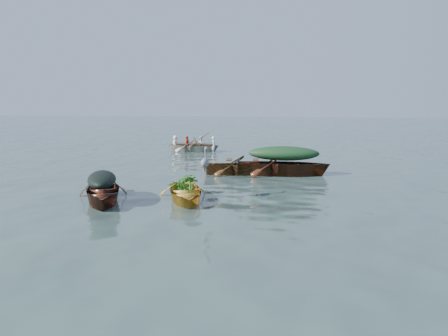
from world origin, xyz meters
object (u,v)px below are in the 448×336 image
object	(u,v)px
yellow_dinghy	(185,200)
heron	(205,168)
green_tarp_boat	(283,175)
rowed_boat	(194,151)
open_wooden_boat	(242,174)
dark_covered_boat	(103,202)

from	to	relation	value
yellow_dinghy	heron	distance (m)	1.03
yellow_dinghy	green_tarp_boat	bearing A→B (deg)	42.38
rowed_boat	heron	bearing A→B (deg)	-164.61
yellow_dinghy	open_wooden_boat	distance (m)	4.65
dark_covered_boat	open_wooden_boat	world-z (taller)	open_wooden_boat
green_tarp_boat	heron	xyz separation A→B (m)	(-1.92, -4.39, 0.86)
green_tarp_boat	open_wooden_boat	world-z (taller)	green_tarp_boat
rowed_boat	heron	world-z (taller)	heron
yellow_dinghy	dark_covered_boat	size ratio (longest dim) A/B	0.84
rowed_boat	yellow_dinghy	bearing A→B (deg)	-167.23
yellow_dinghy	open_wooden_boat	xyz separation A→B (m)	(0.93, 4.56, 0.00)
open_wooden_boat	rowed_boat	xyz separation A→B (m)	(-3.60, 7.02, 0.00)
rowed_boat	heron	size ratio (longest dim) A/B	4.08
dark_covered_boat	heron	world-z (taller)	heron
green_tarp_boat	open_wooden_boat	xyz separation A→B (m)	(-1.49, -0.07, 0.00)
green_tarp_boat	rowed_boat	size ratio (longest dim) A/B	1.23
rowed_boat	dark_covered_boat	bearing A→B (deg)	-177.66
heron	rowed_boat	bearing A→B (deg)	85.58
dark_covered_boat	heron	bearing A→B (deg)	-8.35
yellow_dinghy	rowed_boat	distance (m)	11.88
rowed_boat	open_wooden_boat	bearing A→B (deg)	-153.08
green_tarp_boat	rowed_boat	bearing A→B (deg)	33.60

